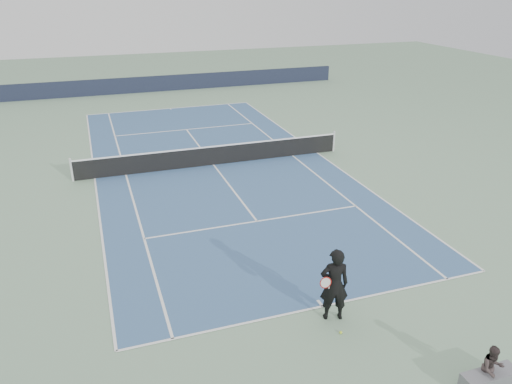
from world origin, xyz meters
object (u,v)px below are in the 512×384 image
object	(u,v)px
tennis_net	(213,155)
tennis_player	(334,284)
spectator_bench	(491,374)
tennis_ball	(341,332)

from	to	relation	value
tennis_net	tennis_player	distance (m)	12.40
spectator_bench	tennis_net	bearing A→B (deg)	97.77
tennis_player	tennis_ball	world-z (taller)	tennis_player
tennis_net	tennis_player	world-z (taller)	tennis_player
tennis_net	tennis_player	bearing A→B (deg)	-89.85
tennis_ball	spectator_bench	world-z (taller)	spectator_bench
tennis_player	spectator_bench	xyz separation A→B (m)	(2.11, -3.33, -0.65)
tennis_net	tennis_ball	size ratio (longest dim) A/B	174.19
tennis_net	tennis_ball	xyz separation A→B (m)	(-0.06, -13.05, -0.47)
tennis_ball	tennis_net	bearing A→B (deg)	89.75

